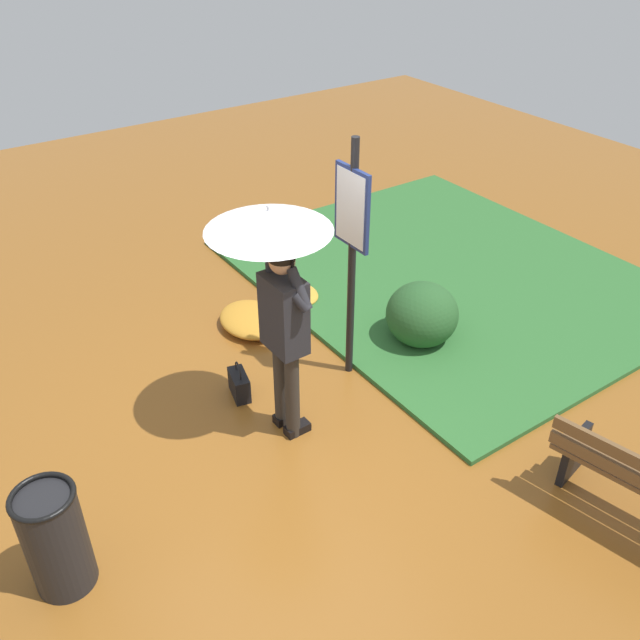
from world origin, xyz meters
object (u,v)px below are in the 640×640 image
person_with_umbrella (276,268)px  trash_bin (55,539)px  handbag (239,384)px  info_sign_post (352,235)px

person_with_umbrella → trash_bin: bearing=104.1°
handbag → info_sign_post: bearing=-103.9°
handbag → trash_bin: 2.21m
person_with_umbrella → handbag: 1.53m
person_with_umbrella → handbag: person_with_umbrella is taller
info_sign_post → trash_bin: bearing=105.0°
person_with_umbrella → trash_bin: person_with_umbrella is taller
handbag → person_with_umbrella: bearing=-167.9°
handbag → trash_bin: bearing=118.8°
person_with_umbrella → handbag: bearing=12.1°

